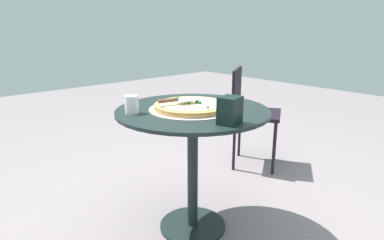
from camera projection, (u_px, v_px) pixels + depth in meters
name	position (u px, v px, depth m)	size (l,w,h in m)	color
ground_plane	(193.00, 226.00, 2.00)	(10.00, 10.00, 0.00)	gray
patio_table	(193.00, 139.00, 1.85)	(0.84, 0.84, 0.74)	black
pizza_on_tray	(192.00, 107.00, 1.79)	(0.46, 0.46, 0.05)	silver
pizza_server	(177.00, 100.00, 1.75)	(0.22, 0.10, 0.02)	silver
drinking_cup	(132.00, 104.00, 1.70)	(0.07, 0.07, 0.09)	white
napkin_dispenser	(230.00, 110.00, 1.51)	(0.10, 0.09, 0.13)	black
patio_chair_far	(249.00, 108.00, 2.78)	(0.53, 0.53, 0.84)	black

